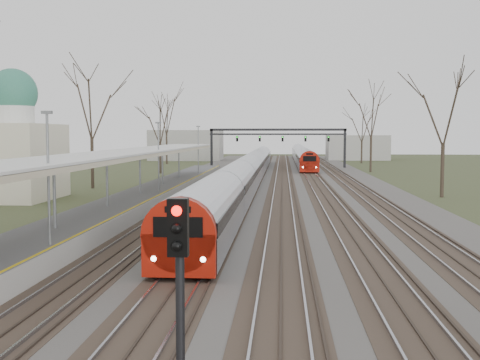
{
  "coord_description": "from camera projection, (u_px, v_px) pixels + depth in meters",
  "views": [
    {
      "loc": [
        1.03,
        -7.8,
        5.19
      ],
      "look_at": [
        -1.94,
        33.94,
        2.0
      ],
      "focal_mm": 45.0,
      "sensor_mm": 36.0,
      "label": 1
    }
  ],
  "objects": [
    {
      "name": "track_bed",
      "position": [
        275.0,
        183.0,
        62.91
      ],
      "size": [
        24.0,
        160.0,
        0.22
      ],
      "color": "#474442",
      "rests_on": "ground"
    },
    {
      "name": "platform",
      "position": [
        151.0,
        195.0,
        46.13
      ],
      "size": [
        3.5,
        69.0,
        1.0
      ],
      "primitive_type": "cube",
      "color": "#9E9B93",
      "rests_on": "ground"
    },
    {
      "name": "canopy",
      "position": [
        136.0,
        153.0,
        41.38
      ],
      "size": [
        4.1,
        50.0,
        3.11
      ],
      "color": "slate",
      "rests_on": "platform"
    },
    {
      "name": "signal_gantry",
      "position": [
        278.0,
        136.0,
        92.36
      ],
      "size": [
        21.0,
        0.59,
        6.08
      ],
      "color": "black",
      "rests_on": "ground"
    },
    {
      "name": "tree_west_far",
      "position": [
        91.0,
        104.0,
        56.56
      ],
      "size": [
        5.5,
        5.5,
        11.33
      ],
      "color": "#2D231C",
      "rests_on": "ground"
    },
    {
      "name": "tree_east_far",
      "position": [
        444.0,
        108.0,
        48.46
      ],
      "size": [
        5.0,
        5.0,
        10.3
      ],
      "color": "#2D231C",
      "rests_on": "ground"
    },
    {
      "name": "train_near",
      "position": [
        250.0,
        169.0,
        65.07
      ],
      "size": [
        2.62,
        90.21,
        3.05
      ],
      "color": "#B6B9C1",
      "rests_on": "ground"
    },
    {
      "name": "train_far",
      "position": [
        302.0,
        155.0,
        107.24
      ],
      "size": [
        2.62,
        60.21,
        3.05
      ],
      "color": "#B6B9C1",
      "rests_on": "ground"
    },
    {
      "name": "signal_post",
      "position": [
        179.0,
        277.0,
        10.42
      ],
      "size": [
        0.35,
        0.45,
        4.1
      ],
      "color": "black",
      "rests_on": "ground"
    }
  ]
}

